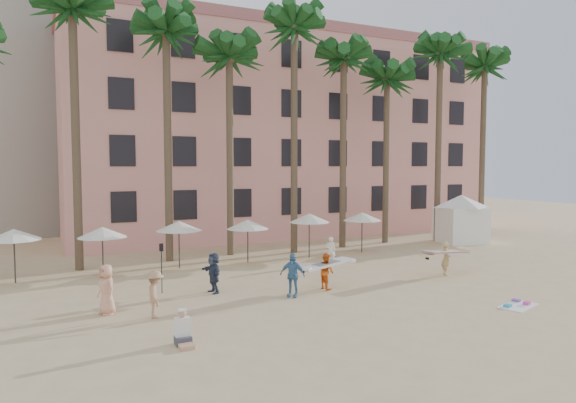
# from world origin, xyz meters

# --- Properties ---
(ground) EXTENTS (120.00, 120.00, 0.00)m
(ground) POSITION_xyz_m (0.00, 0.00, 0.00)
(ground) COLOR #D1B789
(ground) RESTS_ON ground
(pink_hotel) EXTENTS (35.00, 14.00, 16.00)m
(pink_hotel) POSITION_xyz_m (7.00, 26.00, 8.00)
(pink_hotel) COLOR pink
(pink_hotel) RESTS_ON ground
(palm_row) EXTENTS (44.40, 5.40, 16.30)m
(palm_row) POSITION_xyz_m (0.51, 15.00, 12.97)
(palm_row) COLOR brown
(palm_row) RESTS_ON ground
(umbrella_row) EXTENTS (22.50, 2.70, 2.73)m
(umbrella_row) POSITION_xyz_m (-3.00, 12.50, 2.33)
(umbrella_row) COLOR #332B23
(umbrella_row) RESTS_ON ground
(cabana) EXTENTS (5.36, 5.36, 3.50)m
(cabana) POSITION_xyz_m (16.03, 13.14, 2.07)
(cabana) COLOR white
(cabana) RESTS_ON ground
(beach_towel) EXTENTS (2.03, 1.53, 0.14)m
(beach_towel) POSITION_xyz_m (5.48, -0.85, 0.03)
(beach_towel) COLOR white
(beach_towel) RESTS_ON ground
(carrier_yellow) EXTENTS (3.28, 1.47, 1.75)m
(carrier_yellow) POSITION_xyz_m (6.95, 4.83, 0.99)
(carrier_yellow) COLOR tan
(carrier_yellow) RESTS_ON ground
(carrier_white) EXTENTS (2.94, 1.40, 1.65)m
(carrier_white) POSITION_xyz_m (-0.09, 4.95, 0.89)
(carrier_white) COLOR orange
(carrier_white) RESTS_ON ground
(beachgoers) EXTENTS (13.54, 7.11, 1.92)m
(beachgoers) POSITION_xyz_m (-5.64, 5.37, 0.91)
(beachgoers) COLOR #E09D7E
(beachgoers) RESTS_ON ground
(paddle) EXTENTS (0.18, 0.04, 2.23)m
(paddle) POSITION_xyz_m (-7.05, 7.42, 1.41)
(paddle) COLOR black
(paddle) RESTS_ON ground
(seated_man) EXTENTS (0.49, 0.86, 1.12)m
(seated_man) POSITION_xyz_m (-7.84, 0.52, 0.39)
(seated_man) COLOR #3F3F4C
(seated_man) RESTS_ON ground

